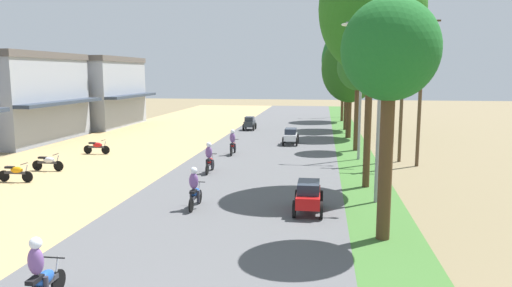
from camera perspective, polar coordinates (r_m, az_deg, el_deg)
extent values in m
cube|color=#999EA8|center=(41.40, -26.76, 4.65)|extent=(6.37, 10.43, 6.40)
cube|color=#2D3847|center=(39.38, -22.20, 4.60)|extent=(1.20, 10.43, 0.25)
cube|color=#59514C|center=(41.37, -27.08, 9.42)|extent=(6.57, 10.63, 0.50)
cube|color=#999EA8|center=(50.82, -19.69, 5.61)|extent=(8.44, 10.01, 6.40)
cube|color=#2D3847|center=(48.78, -14.64, 5.58)|extent=(1.20, 10.01, 0.25)
cube|color=#59514C|center=(50.80, -19.89, 9.49)|extent=(8.64, 10.21, 0.50)
cylinder|color=black|center=(25.52, -25.83, -3.62)|extent=(0.56, 0.06, 0.56)
cylinder|color=black|center=(26.23, -28.09, -3.47)|extent=(0.56, 0.06, 0.56)
cube|color=#333338|center=(25.84, -27.00, -3.15)|extent=(1.12, 0.12, 0.12)
ellipsoid|color=orange|center=(25.76, -26.88, -2.86)|extent=(0.64, 0.28, 0.32)
cube|color=black|center=(25.95, -27.55, -2.56)|extent=(0.44, 0.20, 0.10)
cylinder|color=#A5A8AD|center=(25.50, -25.98, -3.02)|extent=(0.26, 0.05, 0.68)
cylinder|color=black|center=(25.47, -26.15, -2.20)|extent=(0.04, 0.54, 0.04)
cylinder|color=black|center=(27.72, -22.70, -2.52)|extent=(0.56, 0.06, 0.56)
cylinder|color=black|center=(28.37, -24.86, -2.41)|extent=(0.56, 0.06, 0.56)
cube|color=#333338|center=(28.01, -23.81, -2.11)|extent=(1.12, 0.12, 0.12)
ellipsoid|color=silver|center=(27.95, -23.69, -1.83)|extent=(0.64, 0.28, 0.32)
cube|color=black|center=(28.12, -24.33, -1.56)|extent=(0.44, 0.20, 0.10)
cylinder|color=#A5A8AD|center=(27.71, -22.84, -1.97)|extent=(0.26, 0.05, 0.68)
cylinder|color=black|center=(27.68, -22.99, -1.21)|extent=(0.04, 0.54, 0.04)
cylinder|color=black|center=(32.44, -17.67, -0.74)|extent=(0.56, 0.06, 0.56)
cylinder|color=black|center=(32.99, -19.61, -0.69)|extent=(0.56, 0.06, 0.56)
cube|color=#333338|center=(32.68, -18.66, -0.40)|extent=(1.12, 0.12, 0.12)
ellipsoid|color=red|center=(32.63, -18.55, -0.16)|extent=(0.64, 0.28, 0.32)
cube|color=black|center=(32.77, -19.12, 0.06)|extent=(0.44, 0.20, 0.10)
cylinder|color=#A5A8AD|center=(32.42, -17.79, -0.27)|extent=(0.26, 0.05, 0.68)
cylinder|color=black|center=(32.40, -17.91, 0.38)|extent=(0.04, 0.54, 0.04)
cylinder|color=#4C351E|center=(15.36, 15.36, -1.95)|extent=(0.43, 0.43, 5.11)
ellipsoid|color=#1A6023|center=(15.14, 15.87, 10.87)|extent=(2.98, 2.98, 3.13)
cylinder|color=#4C351E|center=(22.25, 13.34, 3.06)|extent=(0.32, 0.32, 6.49)
ellipsoid|color=#25641A|center=(22.34, 13.78, 15.55)|extent=(4.69, 4.69, 5.86)
cylinder|color=#4C351E|center=(32.93, 12.05, 3.33)|extent=(0.37, 0.37, 4.81)
ellipsoid|color=#255D20|center=(32.81, 12.23, 9.05)|extent=(2.83, 2.83, 3.19)
cylinder|color=#4C351E|center=(39.37, 11.11, 3.67)|extent=(0.43, 0.43, 4.12)
ellipsoid|color=#205117|center=(39.24, 11.26, 8.86)|extent=(4.56, 4.56, 5.47)
cylinder|color=#4C351E|center=(44.96, 10.75, 4.77)|extent=(0.32, 0.32, 4.91)
ellipsoid|color=#1C5A22|center=(44.88, 10.89, 9.85)|extent=(4.63, 4.63, 5.56)
cylinder|color=#4C351E|center=(53.07, 10.37, 5.64)|extent=(0.29, 0.29, 5.50)
ellipsoid|color=#1D6222|center=(53.04, 10.50, 10.31)|extent=(4.54, 4.54, 5.74)
cylinder|color=gray|center=(19.60, 14.61, 3.60)|extent=(0.16, 0.16, 7.37)
cylinder|color=gray|center=(19.57, 12.91, 14.02)|extent=(1.40, 0.08, 0.08)
ellipsoid|color=silver|center=(19.52, 10.79, 13.89)|extent=(0.36, 0.20, 0.14)
cylinder|color=gray|center=(19.73, 17.08, 13.82)|extent=(1.40, 0.08, 0.08)
ellipsoid|color=silver|center=(19.84, 19.12, 13.49)|extent=(0.36, 0.20, 0.14)
cylinder|color=gray|center=(29.38, 12.45, 5.15)|extent=(0.16, 0.16, 7.29)
cylinder|color=gray|center=(29.35, 11.28, 12.01)|extent=(1.40, 0.08, 0.08)
ellipsoid|color=silver|center=(29.32, 9.88, 11.92)|extent=(0.36, 0.20, 0.14)
cylinder|color=gray|center=(29.46, 14.06, 11.91)|extent=(1.40, 0.08, 0.08)
ellipsoid|color=silver|center=(29.53, 15.43, 11.71)|extent=(0.36, 0.20, 0.14)
cylinder|color=gray|center=(42.34, 11.14, 6.78)|extent=(0.16, 0.16, 8.23)
cylinder|color=gray|center=(42.39, 10.33, 12.17)|extent=(1.40, 0.08, 0.08)
ellipsoid|color=silver|center=(42.36, 9.36, 12.10)|extent=(0.36, 0.20, 0.14)
cylinder|color=gray|center=(42.46, 12.26, 12.11)|extent=(1.40, 0.08, 0.08)
ellipsoid|color=silver|center=(42.51, 13.22, 11.98)|extent=(0.36, 0.20, 0.14)
cylinder|color=gray|center=(57.81, 10.33, 7.20)|extent=(0.16, 0.16, 8.18)
cylinder|color=gray|center=(57.84, 9.73, 11.12)|extent=(1.40, 0.08, 0.08)
ellipsoid|color=silver|center=(57.82, 9.03, 11.07)|extent=(0.36, 0.20, 0.14)
cylinder|color=gray|center=(57.90, 11.15, 11.08)|extent=(1.40, 0.08, 0.08)
ellipsoid|color=silver|center=(57.93, 11.85, 10.99)|extent=(0.36, 0.20, 0.14)
cylinder|color=brown|center=(28.36, 19.19, 6.04)|extent=(0.20, 0.20, 8.67)
cube|color=#473323|center=(28.49, 19.58, 13.76)|extent=(1.80, 0.10, 0.10)
cylinder|color=brown|center=(29.50, 17.22, 6.68)|extent=(0.20, 0.20, 9.16)
cube|color=#473323|center=(29.68, 17.57, 14.57)|extent=(1.80, 0.10, 0.10)
cube|color=red|center=(18.19, 6.35, -6.44)|extent=(0.88, 2.25, 0.44)
cube|color=#232B38|center=(17.99, 6.36, -5.22)|extent=(0.81, 1.30, 0.40)
cylinder|color=black|center=(17.47, 7.89, -7.95)|extent=(0.11, 0.64, 0.64)
cylinder|color=black|center=(17.49, 4.61, -7.87)|extent=(0.11, 0.64, 0.64)
cylinder|color=black|center=(19.03, 7.91, -6.58)|extent=(0.11, 0.64, 0.64)
cylinder|color=black|center=(19.05, 4.91, -6.51)|extent=(0.11, 0.64, 0.64)
cube|color=silver|center=(35.16, 4.21, 0.84)|extent=(0.88, 2.25, 0.44)
cube|color=#232B38|center=(35.01, 4.20, 1.50)|extent=(0.81, 1.30, 0.40)
cylinder|color=black|center=(34.36, 4.93, 0.23)|extent=(0.11, 0.64, 0.64)
cylinder|color=black|center=(34.43, 3.29, 0.26)|extent=(0.11, 0.64, 0.64)
cylinder|color=black|center=(35.96, 5.08, 0.60)|extent=(0.11, 0.64, 0.64)
cylinder|color=black|center=(36.03, 3.50, 0.63)|extent=(0.11, 0.64, 0.64)
cube|color=#282D33|center=(43.98, -0.77, 2.41)|extent=(0.84, 1.95, 0.50)
cube|color=#232B38|center=(43.88, -0.78, 2.99)|extent=(0.77, 1.10, 0.40)
cylinder|color=black|center=(44.77, -1.23, 2.15)|extent=(0.10, 0.60, 0.60)
cylinder|color=black|center=(44.63, -0.04, 2.14)|extent=(0.10, 0.60, 0.60)
cylinder|color=black|center=(43.39, -1.53, 1.95)|extent=(0.10, 0.60, 0.60)
cylinder|color=black|center=(43.25, -0.30, 1.93)|extent=(0.10, 0.60, 0.60)
cylinder|color=black|center=(12.78, -22.71, -15.03)|extent=(0.06, 0.56, 0.56)
cube|color=#333338|center=(12.23, -24.28, -15.30)|extent=(0.12, 1.12, 0.12)
ellipsoid|color=#1E4CA5|center=(12.24, -24.12, -14.56)|extent=(0.28, 0.64, 0.32)
cube|color=black|center=(11.92, -25.10, -14.64)|extent=(0.20, 0.44, 0.10)
cylinder|color=#A5A8AD|center=(12.63, -22.92, -14.00)|extent=(0.05, 0.26, 0.68)
cylinder|color=black|center=(12.45, -23.17, -12.52)|extent=(0.54, 0.04, 0.04)
ellipsoid|color=#724C8C|center=(11.83, -25.01, -12.71)|extent=(0.36, 0.28, 0.64)
sphere|color=white|center=(11.73, -25.03, -10.82)|extent=(0.28, 0.28, 0.28)
cylinder|color=#2D2D38|center=(12.22, -25.12, -15.28)|extent=(0.12, 0.12, 0.48)
cylinder|color=#2D2D38|center=(12.08, -23.97, -15.49)|extent=(0.12, 0.12, 0.48)
cylinder|color=black|center=(19.41, -6.82, -6.37)|extent=(0.06, 0.56, 0.56)
cylinder|color=black|center=(18.26, -7.82, -7.35)|extent=(0.06, 0.56, 0.56)
cube|color=#333338|center=(18.79, -7.32, -6.32)|extent=(0.12, 1.12, 0.12)
ellipsoid|color=#1E4CA5|center=(18.83, -7.26, -5.84)|extent=(0.28, 0.64, 0.32)
cube|color=black|center=(18.46, -7.56, -5.75)|extent=(0.20, 0.44, 0.10)
cylinder|color=#A5A8AD|center=(19.29, -6.88, -5.64)|extent=(0.05, 0.26, 0.68)
cylinder|color=black|center=(19.15, -6.95, -4.61)|extent=(0.54, 0.04, 0.04)
ellipsoid|color=#724C8C|center=(18.45, -7.52, -4.49)|extent=(0.36, 0.28, 0.64)
sphere|color=white|center=(18.40, -7.51, -3.25)|extent=(0.28, 0.28, 0.28)
cylinder|color=#2D2D38|center=(18.73, -7.81, -6.31)|extent=(0.12, 0.12, 0.48)
cylinder|color=#2D2D38|center=(18.66, -6.98, -6.35)|extent=(0.12, 0.12, 0.48)
cylinder|color=black|center=(25.88, -5.25, -2.59)|extent=(0.06, 0.56, 0.56)
cylinder|color=black|center=(24.70, -5.91, -3.14)|extent=(0.06, 0.56, 0.56)
cube|color=#333338|center=(25.26, -5.58, -2.46)|extent=(0.12, 1.12, 0.12)
ellipsoid|color=red|center=(25.31, -5.54, -2.11)|extent=(0.28, 0.64, 0.32)
cube|color=black|center=(24.94, -5.74, -1.99)|extent=(0.20, 0.44, 0.10)
cylinder|color=#A5A8AD|center=(25.78, -5.29, -2.03)|extent=(0.05, 0.26, 0.68)
cylinder|color=black|center=(25.65, -5.33, -1.24)|extent=(0.54, 0.04, 0.04)
ellipsoid|color=#724C8C|center=(24.95, -5.71, -1.06)|extent=(0.36, 0.28, 0.64)
sphere|color=white|center=(24.93, -5.70, -0.13)|extent=(0.28, 0.28, 0.28)
cylinder|color=#2D2D38|center=(25.19, -5.94, -2.45)|extent=(0.12, 0.12, 0.48)
cylinder|color=#2D2D38|center=(25.13, -5.32, -2.47)|extent=(0.12, 0.12, 0.48)
cylinder|color=black|center=(31.34, -2.56, -0.62)|extent=(0.06, 0.56, 0.56)
cylinder|color=black|center=(30.14, -2.99, -0.99)|extent=(0.06, 0.56, 0.56)
cube|color=#333338|center=(30.71, -2.77, -0.47)|extent=(0.12, 1.12, 0.12)
ellipsoid|color=red|center=(30.77, -2.75, -0.19)|extent=(0.28, 0.64, 0.32)
cube|color=black|center=(30.40, -2.88, -0.07)|extent=(0.20, 0.44, 0.10)
cylinder|color=#A5A8AD|center=(31.24, -2.58, -0.15)|extent=(0.05, 0.26, 0.68)
cylinder|color=black|center=(31.13, -2.61, 0.51)|extent=(0.54, 0.04, 0.04)
ellipsoid|color=#724C8C|center=(30.42, -2.85, 0.70)|extent=(0.36, 0.28, 0.64)
sphere|color=white|center=(30.41, -2.84, 1.45)|extent=(0.28, 0.28, 0.28)
cylinder|color=#2D2D38|center=(30.64, -3.07, -0.46)|extent=(0.12, 0.12, 0.48)
cylinder|color=#2D2D38|center=(30.59, -2.55, -0.47)|extent=(0.12, 0.12, 0.48)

